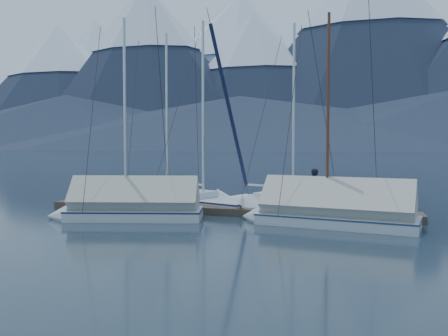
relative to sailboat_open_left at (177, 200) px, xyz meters
The scene contains 10 objects.
ground 6.05m from the sailboat_open_left, 53.69° to the right, with size 1000.00×1000.00×0.00m, color black.
mountain_range 370.30m from the sailboat_open_left, 88.79° to the left, with size 877.00×584.00×150.50m.
dock 4.60m from the sailboat_open_left, 38.75° to the right, with size 18.00×1.50×0.54m.
mooring_posts 4.22m from the sailboat_open_left, 43.01° to the right, with size 15.12×1.52×0.35m.
sailboat_open_left is the anchor object (origin of this frame).
sailboat_open_mid 2.89m from the sailboat_open_left, 30.20° to the right, with size 8.31×5.12×10.65m.
sailboat_open_right 7.22m from the sailboat_open_left, ahead, with size 8.01×4.99×10.27m.
sailboat_covered_near 9.68m from the sailboat_open_left, 29.56° to the right, with size 7.68×3.53×9.64m.
sailboat_covered_far 5.79m from the sailboat_open_left, 92.64° to the right, with size 7.25×3.70×9.75m.
person 8.33m from the sailboat_open_left, 17.39° to the right, with size 0.68×0.45×1.87m, color black.
Camera 1 is at (6.34, -19.78, 3.39)m, focal length 38.00 mm.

